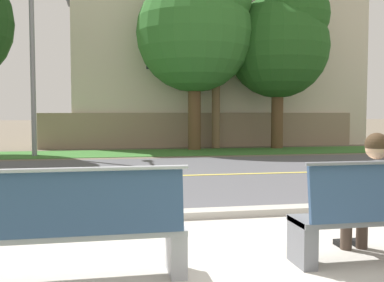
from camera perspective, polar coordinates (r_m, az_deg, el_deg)
The scene contains 13 objects.
ground_plane at distance 11.93m, azimuth -4.89°, elevation -3.38°, with size 140.00×140.00×0.00m, color #665B4C.
sidewalk_pavement at distance 4.59m, azimuth 5.37°, elevation -14.78°, with size 44.00×3.60×0.01m, color #B7B2A8.
curb_edge at distance 6.40m, azimuth 0.44°, elevation -8.98°, with size 44.00×0.30×0.11m, color #ADA89E.
street_asphalt at distance 10.45m, azimuth -4.03°, elevation -4.35°, with size 52.00×8.00×0.01m, color #515156.
road_centre_line at distance 10.45m, azimuth -4.03°, elevation -4.32°, with size 48.00×0.14×0.01m, color #E0CC4C.
far_verge_grass at distance 16.32m, azimuth -6.50°, elevation -1.47°, with size 48.00×2.80×0.02m, color #38702D.
bench_left at distance 4.08m, azimuth -15.74°, elevation -10.51°, with size 2.09×0.48×1.01m.
seated_person_white at distance 4.92m, azimuth 21.03°, elevation -5.71°, with size 0.52×0.68×1.25m.
streetlamp at distance 16.40m, azimuth -18.99°, elevation 13.61°, with size 0.24×2.10×7.67m.
shade_tree_left at distance 17.83m, azimuth 0.81°, elevation 14.06°, with size 4.37×4.37×7.20m.
shade_tree_centre at distance 18.81m, azimuth 10.97°, elevation 12.14°, with size 3.97×3.97×6.55m.
garden_wall at distance 19.09m, azimuth 1.29°, elevation 1.37°, with size 13.00×0.36×1.40m, color gray.
house_across_street at distance 22.55m, azimuth 2.31°, elevation 9.60°, with size 13.62×6.91×7.50m.
Camera 1 is at (-1.22, -3.78, 1.45)m, focal length 43.43 mm.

